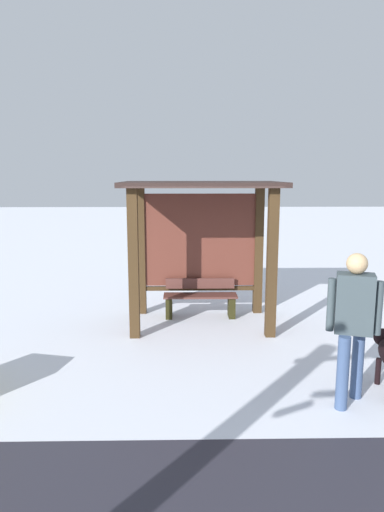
{
  "coord_description": "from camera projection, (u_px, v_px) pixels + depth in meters",
  "views": [
    {
      "loc": [
        -0.32,
        -7.98,
        2.69
      ],
      "look_at": [
        -0.17,
        -0.18,
        1.28
      ],
      "focal_mm": 32.07,
      "sensor_mm": 36.0,
      "label": 1
    }
  ],
  "objects": [
    {
      "name": "ground_plane",
      "position": [
        201.0,
        323.0,
        8.34
      ],
      "size": [
        60.0,
        60.0,
        0.0
      ],
      "primitive_type": "plane",
      "color": "white"
    },
    {
      "name": "bus_shelter",
      "position": [
        201.0,
        222.0,
        8.22
      ],
      "size": [
        2.74,
        1.83,
        2.56
      ],
      "color": "#3D2A17",
      "rests_on": "ground"
    },
    {
      "name": "person_walking",
      "position": [
        354.0,
        317.0,
        5.26
      ],
      "size": [
        0.61,
        0.45,
        1.81
      ],
      "color": "#3C494E",
      "rests_on": "ground"
    },
    {
      "name": "bench_left_inside",
      "position": [
        200.0,
        299.0,
        8.68
      ],
      "size": [
        1.39,
        0.39,
        0.72
      ],
      "color": "#552F29",
      "rests_on": "ground"
    }
  ]
}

